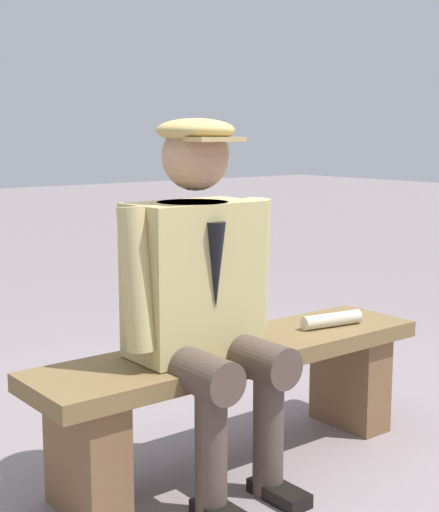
% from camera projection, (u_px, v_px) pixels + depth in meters
% --- Properties ---
extents(ground_plane, '(30.00, 30.00, 0.00)m').
position_uv_depth(ground_plane, '(236.00, 462.00, 2.99)').
color(ground_plane, gray).
extents(bench, '(1.66, 0.40, 0.48)m').
position_uv_depth(bench, '(236.00, 383.00, 2.94)').
color(bench, brown).
rests_on(bench, ground).
extents(seated_man, '(0.64, 0.58, 1.33)m').
position_uv_depth(seated_man, '(202.00, 286.00, 2.70)').
color(seated_man, tan).
rests_on(seated_man, ground).
extents(rolled_magazine, '(0.28, 0.10, 0.06)m').
position_uv_depth(rolled_magazine, '(332.00, 320.00, 3.18)').
color(rolled_magazine, beige).
rests_on(rolled_magazine, bench).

